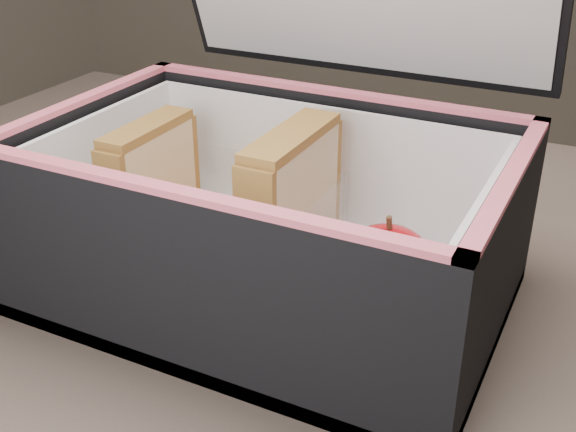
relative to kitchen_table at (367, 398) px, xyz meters
name	(u,v)px	position (x,y,z in m)	size (l,w,h in m)	color
kitchen_table	(367,398)	(0.00, 0.00, 0.00)	(1.20, 0.80, 0.75)	brown
lunch_bag	(272,206)	(-0.07, -0.02, 0.16)	(0.33, 0.30, 0.33)	black
plastic_tub	(219,221)	(-0.12, -0.02, 0.14)	(0.16, 0.12, 0.07)	white
sandwich_left	(152,184)	(-0.18, -0.02, 0.16)	(0.02, 0.09, 0.10)	tan
sandwich_right	(291,207)	(-0.06, -0.02, 0.16)	(0.03, 0.10, 0.11)	tan
carrot_sticks	(217,236)	(-0.12, -0.02, 0.12)	(0.04, 0.15, 0.03)	orange
paper_napkin	(389,307)	(0.02, -0.03, 0.11)	(0.08, 0.08, 0.01)	white
red_apple	(386,269)	(0.02, -0.03, 0.14)	(0.07, 0.07, 0.07)	#950002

